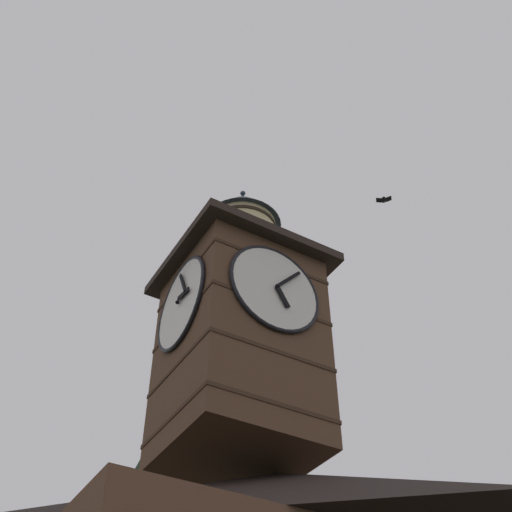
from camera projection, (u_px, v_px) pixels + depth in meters
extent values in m
cube|color=brown|center=(240.00, 360.00, 16.30)|extent=(3.24, 3.24, 5.23)
cube|color=#3C291C|center=(238.00, 435.00, 14.97)|extent=(3.28, 3.28, 0.10)
cube|color=#3C291C|center=(239.00, 384.00, 15.85)|extent=(3.28, 3.28, 0.10)
cube|color=#3C291C|center=(240.00, 339.00, 16.73)|extent=(3.28, 3.28, 0.10)
cube|color=#3C291C|center=(241.00, 298.00, 17.60)|extent=(3.28, 3.28, 0.10)
cylinder|color=white|center=(275.00, 288.00, 15.97)|extent=(2.39, 0.10, 2.39)
torus|color=black|center=(275.00, 288.00, 15.96)|extent=(2.49, 0.10, 2.49)
cube|color=black|center=(283.00, 297.00, 15.79)|extent=(0.40, 0.04, 0.58)
cube|color=black|center=(288.00, 279.00, 16.27)|extent=(0.73, 0.04, 0.77)
sphere|color=black|center=(277.00, 286.00, 15.90)|extent=(0.10, 0.10, 0.10)
cylinder|color=white|center=(181.00, 304.00, 16.40)|extent=(0.10, 2.39, 2.39)
torus|color=black|center=(181.00, 303.00, 16.39)|extent=(0.10, 2.49, 2.49)
cube|color=black|center=(183.00, 294.00, 16.21)|extent=(0.04, 0.61, 0.22)
cube|color=black|center=(183.00, 284.00, 16.52)|extent=(0.04, 0.51, 0.91)
sphere|color=black|center=(177.00, 302.00, 16.36)|extent=(0.10, 0.10, 0.10)
cube|color=#2D231E|center=(241.00, 274.00, 18.14)|extent=(3.94, 3.94, 0.25)
cylinder|color=beige|center=(242.00, 248.00, 18.80)|extent=(1.94, 1.94, 1.70)
cylinder|color=#2D2319|center=(242.00, 265.00, 18.37)|extent=(2.00, 2.00, 0.10)
cylinder|color=#2D2319|center=(242.00, 253.00, 18.66)|extent=(2.00, 2.00, 0.10)
cylinder|color=#2D2319|center=(242.00, 242.00, 18.94)|extent=(2.00, 2.00, 0.10)
cylinder|color=#2D2319|center=(242.00, 231.00, 19.23)|extent=(2.00, 2.00, 0.10)
cone|color=#2D3847|center=(243.00, 211.00, 19.80)|extent=(2.24, 2.24, 1.28)
sphere|color=#2D3847|center=(243.00, 193.00, 20.30)|extent=(0.16, 0.16, 0.16)
cone|color=#1B341F|center=(161.00, 454.00, 21.42)|extent=(2.16, 2.16, 2.79)
ellipsoid|color=black|center=(384.00, 200.00, 23.87)|extent=(0.30, 0.31, 0.16)
cube|color=black|center=(380.00, 200.00, 23.89)|extent=(0.33, 0.33, 0.11)
cube|color=black|center=(388.00, 199.00, 23.85)|extent=(0.33, 0.33, 0.11)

